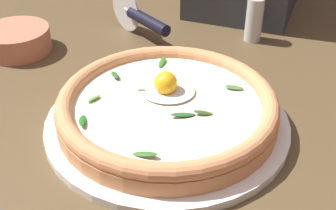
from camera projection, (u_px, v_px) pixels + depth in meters
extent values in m
cube|color=brown|center=(187.00, 137.00, 0.63)|extent=(2.40, 2.40, 0.03)
cylinder|color=white|center=(168.00, 120.00, 0.63)|extent=(0.34, 0.34, 0.01)
cylinder|color=tan|center=(168.00, 110.00, 0.62)|extent=(0.30, 0.30, 0.02)
torus|color=#E2925C|center=(168.00, 100.00, 0.61)|extent=(0.30, 0.30, 0.02)
cylinder|color=white|center=(168.00, 103.00, 0.61)|extent=(0.26, 0.26, 0.00)
ellipsoid|color=white|center=(167.00, 90.00, 0.63)|extent=(0.08, 0.07, 0.01)
sphere|color=yellow|center=(166.00, 83.00, 0.62)|extent=(0.03, 0.03, 0.03)
ellipsoid|color=#5C9A41|center=(94.00, 98.00, 0.61)|extent=(0.02, 0.02, 0.00)
ellipsoid|color=#236B22|center=(82.00, 120.00, 0.57)|extent=(0.02, 0.03, 0.01)
ellipsoid|color=#375A21|center=(203.00, 113.00, 0.58)|extent=(0.03, 0.02, 0.01)
ellipsoid|color=#316629|center=(145.00, 154.00, 0.51)|extent=(0.03, 0.01, 0.01)
ellipsoid|color=#4C7C3F|center=(234.00, 87.00, 0.63)|extent=(0.03, 0.01, 0.01)
ellipsoid|color=#3A6D30|center=(147.00, 90.00, 0.63)|extent=(0.03, 0.02, 0.01)
ellipsoid|color=#2C6232|center=(181.00, 114.00, 0.58)|extent=(0.03, 0.02, 0.01)
ellipsoid|color=#32622E|center=(115.00, 75.00, 0.66)|extent=(0.02, 0.03, 0.01)
ellipsoid|color=#3B7C2F|center=(162.00, 62.00, 0.69)|extent=(0.01, 0.03, 0.01)
cylinder|color=#B87153|center=(17.00, 40.00, 0.80)|extent=(0.12, 0.12, 0.04)
cylinder|color=silver|center=(126.00, 9.00, 0.86)|extent=(0.08, 0.05, 0.09)
cylinder|color=silver|center=(128.00, 10.00, 0.86)|extent=(0.02, 0.02, 0.01)
cylinder|color=black|center=(148.00, 21.00, 0.81)|extent=(0.10, 0.08, 0.02)
cylinder|color=silver|center=(254.00, 19.00, 0.83)|extent=(0.03, 0.03, 0.08)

